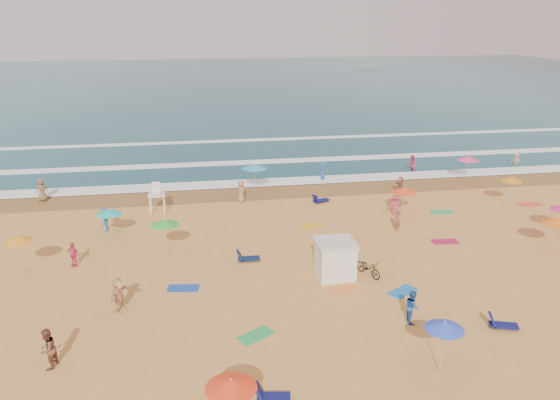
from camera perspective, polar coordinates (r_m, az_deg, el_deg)
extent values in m
plane|color=gold|center=(34.36, 2.20, -5.55)|extent=(220.00, 220.00, 0.00)
cube|color=#0C4756|center=(115.68, -6.13, 11.78)|extent=(220.00, 140.00, 0.18)
plane|color=olive|center=(45.85, -0.85, 0.86)|extent=(220.00, 220.00, 0.00)
cube|color=white|center=(48.19, -1.28, 1.88)|extent=(200.00, 2.20, 0.05)
cube|color=white|center=(54.86, -2.30, 4.00)|extent=(200.00, 1.60, 0.05)
cube|color=white|center=(64.52, -3.39, 6.26)|extent=(200.00, 1.20, 0.05)
cube|color=silver|center=(31.25, 5.78, -6.22)|extent=(2.00, 2.00, 2.00)
cube|color=silver|center=(30.82, 5.84, -4.44)|extent=(2.20, 2.20, 0.12)
imported|color=black|center=(31.72, 9.23, -6.99)|extent=(1.42, 2.00, 1.00)
cone|color=blue|center=(23.65, 16.84, -12.42)|extent=(1.61, 1.61, 0.35)
cone|color=#FF387F|center=(50.67, 19.07, 4.14)|extent=(1.87, 1.87, 0.35)
cone|color=green|center=(33.83, -11.97, -2.29)|extent=(1.69, 1.69, 0.35)
cone|color=#16B8AD|center=(37.48, -17.43, -1.18)|extent=(1.64, 1.64, 0.35)
cone|color=orange|center=(37.87, 26.92, -1.92)|extent=(1.75, 1.75, 0.35)
cone|color=orange|center=(45.33, 23.04, 2.02)|extent=(1.62, 1.62, 0.35)
cone|color=#F63914|center=(19.76, -5.14, -18.57)|extent=(1.82, 1.82, 0.35)
cone|color=#FF441A|center=(41.18, 12.91, 1.04)|extent=(1.80, 1.80, 0.35)
cone|color=orange|center=(33.96, -25.75, -3.64)|extent=(1.62, 1.62, 0.35)
cone|color=#309AD9|center=(44.78, -2.70, 3.54)|extent=(2.04, 2.04, 0.35)
cube|color=#101652|center=(22.43, -0.66, -19.91)|extent=(1.37, 0.75, 0.34)
cube|color=#0E1D46|center=(33.26, -3.27, -6.11)|extent=(1.30, 0.56, 0.34)
cube|color=#101550|center=(28.68, 22.34, -12.02)|extent=(1.41, 0.94, 0.34)
cube|color=#101452|center=(43.37, 4.34, -0.04)|extent=(1.42, 1.03, 0.34)
cube|color=#1B43AD|center=(30.62, -10.07, -9.05)|extent=(1.80, 1.09, 0.03)
cube|color=green|center=(26.20, -2.56, -13.96)|extent=(1.90, 1.61, 0.03)
cube|color=gold|center=(38.57, 3.39, -2.73)|extent=(1.90, 1.55, 0.03)
cube|color=orange|center=(30.29, 6.50, -9.20)|extent=(1.86, 1.26, 0.03)
cube|color=#B31649|center=(37.54, 16.84, -4.18)|extent=(1.75, 0.96, 0.03)
cube|color=#1D6FB9|center=(30.56, 12.70, -9.31)|extent=(1.90, 1.64, 0.03)
cube|color=green|center=(42.97, 16.52, -1.20)|extent=(1.84, 1.20, 0.03)
cube|color=#E84536|center=(47.08, 24.66, -0.43)|extent=(1.77, 1.00, 0.03)
imported|color=brown|center=(47.32, -23.62, 0.99)|extent=(0.96, 0.68, 1.87)
imported|color=brown|center=(25.61, -23.13, -14.12)|extent=(0.94, 1.07, 1.83)
imported|color=#DEAA74|center=(28.82, -16.45, -9.46)|extent=(1.28, 1.74, 1.82)
imported|color=#2870BE|center=(39.23, -17.84, -2.01)|extent=(0.81, 1.16, 1.65)
imported|color=#A3684B|center=(45.84, 12.45, 1.45)|extent=(0.54, 1.51, 1.61)
imported|color=#C73155|center=(52.91, 13.59, 3.56)|extent=(0.82, 0.99, 1.86)
imported|color=tan|center=(58.34, 23.43, 3.78)|extent=(1.06, 1.16, 1.56)
imported|color=#C73152|center=(41.25, 11.88, -0.53)|extent=(1.05, 0.66, 1.55)
imported|color=blue|center=(49.01, 4.42, 2.83)|extent=(0.68, 0.80, 1.86)
imported|color=#AF7650|center=(43.24, -4.07, 0.92)|extent=(0.71, 0.96, 1.78)
imported|color=#D53568|center=(34.59, -20.82, -5.32)|extent=(0.95, 0.75, 1.51)
imported|color=brown|center=(38.41, 12.15, -2.04)|extent=(0.66, 0.62, 1.53)
imported|color=#21509E|center=(27.59, 13.64, -10.75)|extent=(0.71, 0.87, 1.64)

